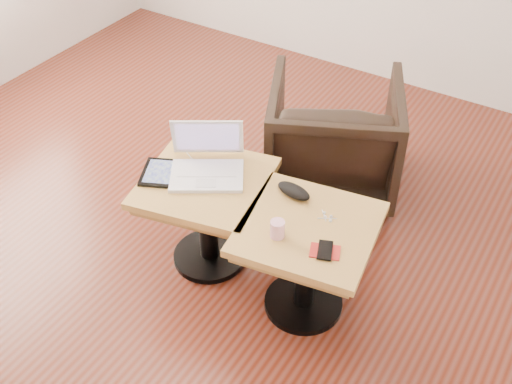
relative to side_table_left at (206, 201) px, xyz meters
The scene contains 11 objects.
room_shell 0.96m from the side_table_left, 167.41° to the left, with size 4.52×4.52×2.71m.
side_table_left is the anchor object (origin of this frame).
side_table_right 0.58m from the side_table_left, ahead, with size 0.67×0.67×0.53m.
laptop 0.19m from the side_table_left, 113.78° to the left, with size 0.46×0.44×0.24m.
tablet 0.26m from the side_table_left, 159.87° to the right, with size 0.25×0.27×0.02m.
charging_adapter 0.33m from the side_table_left, 148.44° to the left, with size 0.04×0.04×0.02m, color white.
glasses_case 0.47m from the side_table_left, 16.14° to the left, with size 0.18×0.08×0.06m, color black.
striped_cup 0.54m from the side_table_left, 17.34° to the right, with size 0.06×0.06×0.08m, color pink.
earbuds_tangle 0.64m from the side_table_left, ahead, with size 0.08×0.05×0.02m.
phone_on_sleeve 0.74m from the side_table_left, 10.52° to the right, with size 0.15×0.13×0.02m.
armchair 0.94m from the side_table_left, 74.30° to the left, with size 0.73×0.75×0.68m, color black.
Camera 1 is at (1.58, -1.94, 2.46)m, focal length 45.00 mm.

